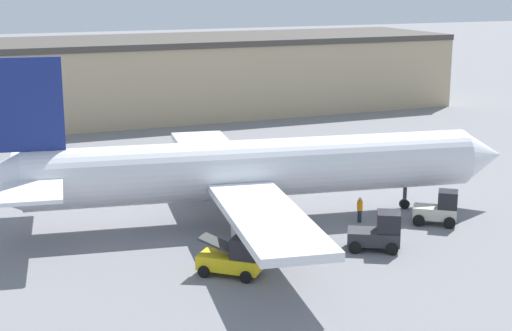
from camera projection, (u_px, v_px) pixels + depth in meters
ground_plane at (256, 219)px, 54.67m from camera, size 400.00×400.00×0.00m
terminal_building at (114, 79)px, 93.33m from camera, size 84.77×17.42×9.35m
airplane at (243, 170)px, 53.61m from camera, size 38.66×32.89×11.62m
ground_crew_worker at (360, 209)px, 53.84m from camera, size 0.39×0.39×1.76m
baggage_tug at (378, 232)px, 48.34m from camera, size 3.64×3.24×2.44m
belt_loader_truck at (235, 257)px, 44.12m from camera, size 3.77×3.64×2.34m
pushback_tug at (439, 209)px, 53.35m from camera, size 3.34×3.16×2.39m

